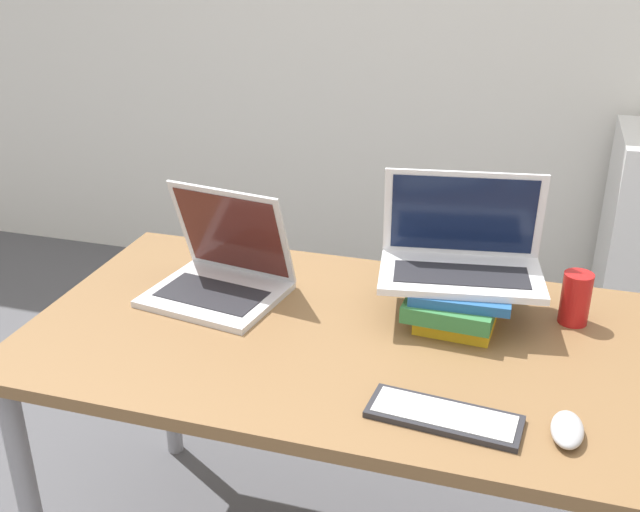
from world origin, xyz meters
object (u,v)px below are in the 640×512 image
Objects in this scene: laptop_left at (221,273)px; wireless_keyboard at (444,416)px; laptop_on_books at (461,255)px; mouse at (567,429)px; soda_can at (576,298)px; book_stack at (458,297)px.

laptop_left is 0.69m from wireless_keyboard.
laptop_on_books is 0.50m from mouse.
laptop_on_books reaches higher than mouse.
laptop_left is 0.58m from laptop_on_books.
soda_can reaches higher than mouse.
laptop_left reaches higher than mouse.
laptop_on_books is at bearing -175.95° from soda_can.
soda_can is at bearing 12.05° from book_stack.
laptop_on_books reaches higher than laptop_left.
mouse is (0.81, -0.34, -0.04)m from laptop_left.
book_stack is 0.39m from wireless_keyboard.
laptop_left is at bearing -172.40° from laptop_on_books.
mouse is at bearing 3.37° from wireless_keyboard.
laptop_left reaches higher than wireless_keyboard.
book_stack reaches higher than mouse.
laptop_left is 3.14× the size of mouse.
wireless_keyboard is (0.59, -0.35, -0.05)m from laptop_left.
wireless_keyboard is at bearing -117.19° from soda_can.
book_stack is 0.95× the size of wireless_keyboard.
laptop_left reaches higher than book_stack.
laptop_left is 0.57m from book_stack.
book_stack is at bearing -167.95° from soda_can.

